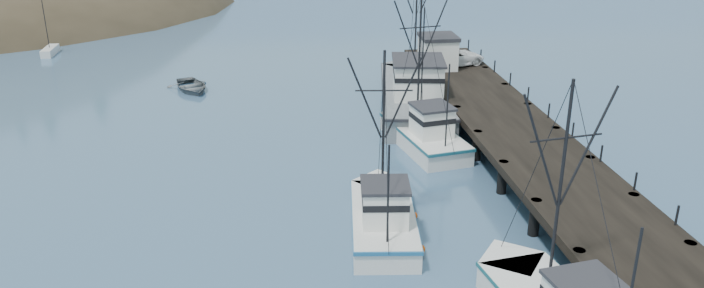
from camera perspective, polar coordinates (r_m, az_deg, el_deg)
The scene contains 7 objects.
pier at distance 45.42m, azimuth 13.53°, elevation 0.84°, with size 6.00×44.00×2.00m.
trawler_mid at distance 35.58m, azimuth 2.58°, elevation -6.05°, with size 4.07×9.62×9.72m.
trawler_far at distance 46.86m, azimuth 5.86°, elevation 0.85°, with size 4.87×10.18×10.51m.
work_vessel at distance 54.17m, azimuth 5.26°, elevation 4.20°, with size 7.31×17.41×14.24m.
pier_shed at distance 58.47m, azimuth 7.15°, elevation 7.65°, with size 3.00×3.20×2.80m.
pickup_truck at distance 59.65m, azimuth 8.55°, elevation 7.17°, with size 2.41×5.22×1.45m, color white.
motorboat at distance 60.60m, azimuth -13.19°, elevation 4.39°, with size 3.53×4.94×1.02m, color #555B5F.
Camera 1 is at (-1.72, -23.66, 17.28)m, focal length 35.00 mm.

